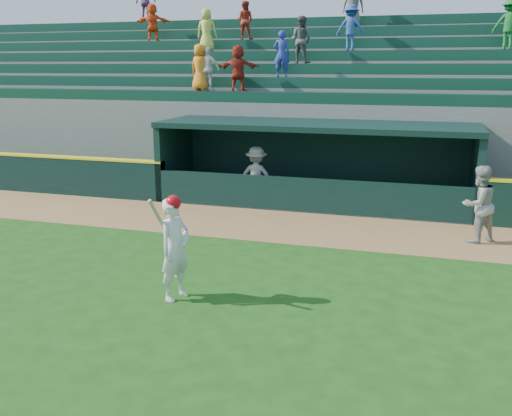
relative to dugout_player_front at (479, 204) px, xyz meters
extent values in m
plane|color=#194711|center=(-4.49, -4.91, -0.93)|extent=(120.00, 120.00, 0.00)
cube|color=olive|center=(-4.49, -0.01, -0.92)|extent=(40.00, 3.00, 0.01)
imported|color=#989893|center=(0.00, 0.00, 0.00)|extent=(1.14, 1.11, 1.85)
imported|color=gray|center=(-6.09, 2.02, -0.04)|extent=(1.19, 0.73, 1.78)
cube|color=slate|center=(-4.49, 2.79, -0.91)|extent=(9.00, 2.60, 0.04)
cube|color=black|center=(-9.09, 2.79, 0.22)|extent=(0.20, 2.60, 2.30)
cube|color=black|center=(0.11, 2.79, 0.22)|extent=(0.20, 2.60, 2.30)
cube|color=black|center=(-4.49, 4.09, 0.22)|extent=(9.40, 0.20, 2.30)
cube|color=black|center=(-4.49, 2.79, 1.45)|extent=(9.40, 2.80, 0.16)
cube|color=black|center=(-4.49, 1.57, -0.43)|extent=(9.00, 0.16, 1.00)
cube|color=brown|center=(-4.49, 3.59, -0.68)|extent=(8.40, 0.45, 0.10)
cube|color=slate|center=(-4.49, 4.62, 0.53)|extent=(34.00, 0.85, 2.91)
cube|color=#0F3828|center=(-4.49, 4.50, 2.16)|extent=(34.00, 0.60, 0.36)
cube|color=slate|center=(-4.49, 5.47, 0.75)|extent=(34.00, 0.85, 3.36)
cube|color=#0F3828|center=(-4.49, 5.35, 2.61)|extent=(34.00, 0.60, 0.36)
cube|color=slate|center=(-4.49, 6.32, 0.98)|extent=(34.00, 0.85, 3.81)
cube|color=#0F3828|center=(-4.49, 6.20, 3.06)|extent=(34.00, 0.60, 0.36)
cube|color=slate|center=(-4.49, 7.17, 1.20)|extent=(34.00, 0.85, 4.26)
cube|color=#0F3828|center=(-4.49, 7.05, 3.51)|extent=(34.00, 0.60, 0.36)
cube|color=slate|center=(-4.49, 8.02, 1.43)|extent=(34.00, 0.85, 4.71)
cube|color=#0F3828|center=(-4.49, 7.90, 3.96)|extent=(34.00, 0.60, 0.36)
cube|color=slate|center=(-4.49, 8.87, 1.65)|extent=(34.00, 0.85, 5.16)
cube|color=#0F3828|center=(-4.49, 8.75, 4.41)|extent=(34.00, 0.60, 0.36)
cube|color=slate|center=(-4.49, 9.72, 1.88)|extent=(34.00, 0.85, 5.61)
cube|color=#0F3828|center=(-4.49, 9.60, 4.86)|extent=(34.00, 0.60, 0.36)
cube|color=slate|center=(-4.49, 10.29, 1.88)|extent=(34.50, 0.30, 5.61)
imported|color=orange|center=(-8.86, 4.52, 3.12)|extent=(0.84, 0.63, 1.55)
imported|color=white|center=(-8.56, 4.52, 3.06)|extent=(0.89, 0.48, 1.44)
imported|color=#A62719|center=(-7.49, 4.52, 3.09)|extent=(1.44, 0.62, 1.50)
imported|color=#283693|center=(-6.22, 5.37, 3.56)|extent=(0.60, 0.44, 1.54)
imported|color=#4F4F4F|center=(-5.75, 6.22, 4.05)|extent=(0.90, 0.78, 1.60)
imported|color=#176A28|center=(1.02, 7.07, 4.50)|extent=(1.14, 0.78, 1.61)
imported|color=#CBCB47|center=(-9.61, 7.07, 4.48)|extent=(0.82, 0.58, 1.58)
imported|color=#88508A|center=(-13.43, 9.62, 5.86)|extent=(0.98, 0.46, 1.63)
imported|color=#F2501A|center=(-12.29, 7.92, 4.88)|extent=(1.42, 0.75, 1.46)
imported|color=#A22A19|center=(-8.36, 7.92, 4.87)|extent=(0.74, 0.59, 1.44)
imported|color=#294A99|center=(-4.15, 7.07, 4.48)|extent=(1.02, 0.60, 1.57)
imported|color=#515151|center=(-4.32, 8.77, 5.41)|extent=(0.89, 0.67, 1.63)
imported|color=silver|center=(-5.42, -5.19, 0.00)|extent=(0.63, 0.78, 1.85)
sphere|color=red|center=(-5.42, -5.19, 0.86)|extent=(0.27, 0.27, 0.27)
cylinder|color=tan|center=(-5.60, -5.41, 0.63)|extent=(0.18, 0.52, 0.76)
camera|label=1|loc=(-1.22, -14.02, 3.17)|focal=40.00mm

